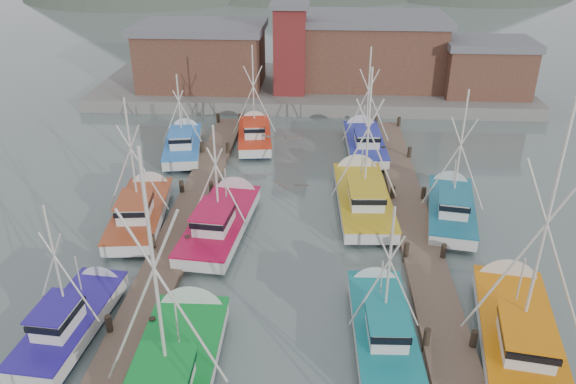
# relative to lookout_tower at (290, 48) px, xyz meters

# --- Properties ---
(ground) EXTENTS (260.00, 260.00, 0.00)m
(ground) POSITION_rel_lookout_tower_xyz_m (2.00, -33.00, -5.55)
(ground) COLOR #4C5B57
(ground) RESTS_ON ground
(dock_left) EXTENTS (2.30, 46.00, 1.50)m
(dock_left) POSITION_rel_lookout_tower_xyz_m (-5.00, -28.96, -5.34)
(dock_left) COLOR #503C31
(dock_left) RESTS_ON ground
(dock_right) EXTENTS (2.30, 46.00, 1.50)m
(dock_right) POSITION_rel_lookout_tower_xyz_m (9.00, -28.96, -5.34)
(dock_right) COLOR #503C31
(dock_right) RESTS_ON ground
(quay) EXTENTS (44.00, 16.00, 1.20)m
(quay) POSITION_rel_lookout_tower_xyz_m (2.00, 4.00, -4.95)
(quay) COLOR slate
(quay) RESTS_ON ground
(shed_left) EXTENTS (12.72, 8.48, 6.20)m
(shed_left) POSITION_rel_lookout_tower_xyz_m (-9.00, 2.00, -1.21)
(shed_left) COLOR brown
(shed_left) RESTS_ON quay
(shed_center) EXTENTS (14.84, 9.54, 6.90)m
(shed_center) POSITION_rel_lookout_tower_xyz_m (8.00, 4.00, -0.86)
(shed_center) COLOR brown
(shed_center) RESTS_ON quay
(shed_right) EXTENTS (8.48, 6.36, 5.20)m
(shed_right) POSITION_rel_lookout_tower_xyz_m (19.00, 1.00, -1.71)
(shed_right) COLOR brown
(shed_right) RESTS_ON quay
(lookout_tower) EXTENTS (3.60, 3.60, 8.50)m
(lookout_tower) POSITION_rel_lookout_tower_xyz_m (0.00, 0.00, 0.00)
(lookout_tower) COLOR maroon
(lookout_tower) RESTS_ON quay
(boat_4) EXTENTS (4.68, 10.54, 11.71)m
(boat_4) POSITION_rel_lookout_tower_xyz_m (-2.44, -37.56, -4.86)
(boat_4) COLOR black
(boat_4) RESTS_ON ground
(boat_5) EXTENTS (3.06, 8.35, 7.55)m
(boat_5) POSITION_rel_lookout_tower_xyz_m (6.14, -34.01, -4.87)
(boat_5) COLOR black
(boat_5) RESTS_ON ground
(boat_6) EXTENTS (3.02, 7.94, 7.30)m
(boat_6) POSITION_rel_lookout_tower_xyz_m (-7.74, -34.47, -4.87)
(boat_6) COLOR black
(boat_6) RESTS_ON ground
(boat_7) EXTENTS (4.90, 10.39, 12.42)m
(boat_7) POSITION_rel_lookout_tower_xyz_m (12.08, -34.10, -4.85)
(boat_7) COLOR black
(boat_7) RESTS_ON ground
(boat_8) EXTENTS (3.92, 9.84, 7.77)m
(boat_8) POSITION_rel_lookout_tower_xyz_m (-2.56, -25.09, -4.87)
(boat_8) COLOR black
(boat_8) RESTS_ON ground
(boat_9) EXTENTS (4.17, 10.40, 10.27)m
(boat_9) POSITION_rel_lookout_tower_xyz_m (5.99, -21.39, -4.87)
(boat_9) COLOR black
(boat_9) RESTS_ON ground
(boat_10) EXTENTS (3.73, 9.29, 8.85)m
(boat_10) POSITION_rel_lookout_tower_xyz_m (-7.76, -24.21, -4.87)
(boat_10) COLOR black
(boat_10) RESTS_ON ground
(boat_11) EXTENTS (4.02, 8.94, 9.11)m
(boat_11) POSITION_rel_lookout_tower_xyz_m (11.46, -22.55, -4.87)
(boat_11) COLOR black
(boat_11) RESTS_ON ground
(boat_12) EXTENTS (3.55, 8.56, 8.80)m
(boat_12) POSITION_rel_lookout_tower_xyz_m (-2.32, -10.49, -4.87)
(boat_12) COLOR black
(boat_12) RESTS_ON ground
(boat_13) EXTENTS (3.68, 9.14, 9.17)m
(boat_13) POSITION_rel_lookout_tower_xyz_m (6.68, -11.69, -4.87)
(boat_13) COLOR black
(boat_13) RESTS_ON ground
(boat_14) EXTENTS (4.02, 8.88, 7.14)m
(boat_14) POSITION_rel_lookout_tower_xyz_m (-7.75, -13.01, -4.87)
(boat_14) COLOR black
(boat_14) RESTS_ON ground
(gull_near) EXTENTS (1.55, 0.62, 0.24)m
(gull_near) POSITION_rel_lookout_tower_xyz_m (1.77, -34.56, 4.08)
(gull_near) COLOR gray
(gull_near) RESTS_ON ground
(gull_far) EXTENTS (1.49, 0.65, 0.24)m
(gull_far) POSITION_rel_lookout_tower_xyz_m (2.05, -33.62, 1.66)
(gull_far) COLOR gray
(gull_far) RESTS_ON ground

